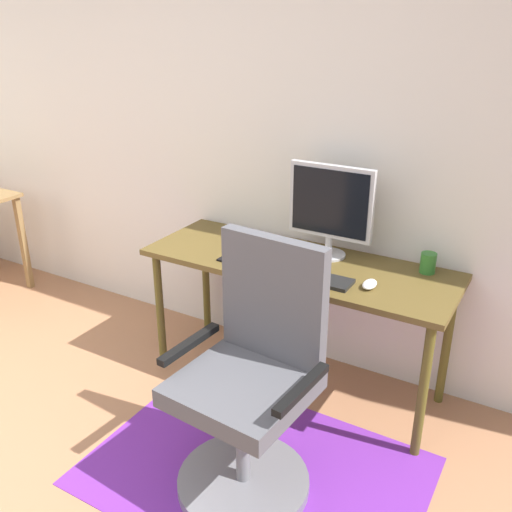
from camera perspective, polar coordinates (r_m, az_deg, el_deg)
The scene contains 9 objects.
wall_back at distance 3.22m, azimuth -0.53°, elevation 12.83°, with size 6.00×0.10×2.60m, color silver.
area_rug at distance 2.69m, azimuth -0.10°, elevation -20.93°, with size 1.45×1.02×0.01m, color #682792.
desk at distance 2.90m, azimuth 4.20°, elevation -1.90°, with size 1.60×0.57×0.73m.
monitor at distance 2.85m, azimuth 7.57°, elevation 5.09°, with size 0.44×0.18×0.48m.
keyboard at distance 2.69m, azimuth 5.29°, elevation -2.04°, with size 0.43×0.13×0.02m, color black.
computer_mouse at distance 2.63m, azimuth 11.44°, elevation -2.82°, with size 0.06×0.10×0.03m, color white.
coffee_cup at distance 2.84m, azimuth 17.04°, elevation -0.67°, with size 0.08×0.08×0.10m, color #2B6A27.
cell_phone at distance 2.90m, azimuth -2.65°, elevation -0.10°, with size 0.07×0.14×0.01m, color black.
office_chair at distance 2.38m, azimuth -0.48°, elevation -13.78°, with size 0.60×0.57×1.09m.
Camera 1 is at (1.62, -0.53, 1.87)m, focal length 39.47 mm.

